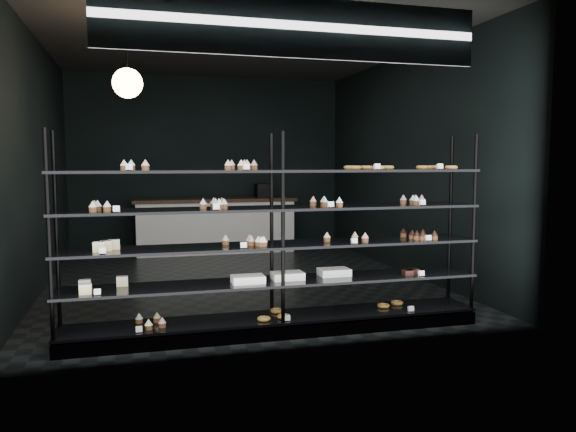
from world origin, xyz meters
The scene contains 5 objects.
room centered at (0.00, 0.00, 1.60)m, with size 5.01×6.01×3.20m.
display_shelf centered at (-0.07, -2.45, 0.63)m, with size 4.00×0.50×1.91m.
signage centered at (0.00, -2.93, 2.75)m, with size 3.30×0.05×0.50m.
pendant_lamp centered at (-1.38, -1.39, 2.45)m, with size 0.31×0.31×0.88m.
service_counter centered at (0.06, 2.50, 0.50)m, with size 2.89×0.65×1.23m.
Camera 1 is at (-1.32, -7.55, 1.64)m, focal length 35.00 mm.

